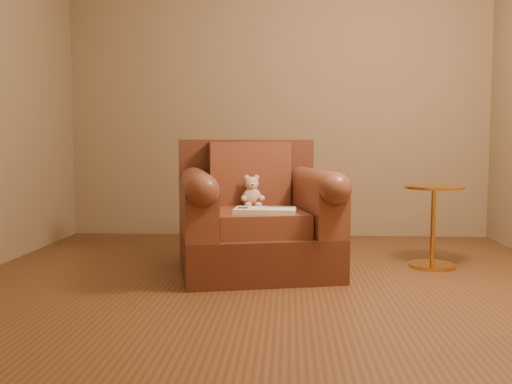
{
  "coord_description": "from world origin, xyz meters",
  "views": [
    {
      "loc": [
        0.12,
        -3.5,
        0.89
      ],
      "look_at": [
        -0.11,
        0.34,
        0.56
      ],
      "focal_mm": 40.0,
      "sensor_mm": 36.0,
      "label": 1
    }
  ],
  "objects": [
    {
      "name": "side_table",
      "position": [
        1.15,
        0.62,
        0.32
      ],
      "size": [
        0.42,
        0.42,
        0.59
      ],
      "color": "gold",
      "rests_on": "floor"
    },
    {
      "name": "room",
      "position": [
        0.0,
        0.0,
        1.71
      ],
      "size": [
        4.02,
        4.02,
        2.71
      ],
      "color": "#857152",
      "rests_on": "ground"
    },
    {
      "name": "teddy_bear",
      "position": [
        -0.14,
        0.52,
        0.53
      ],
      "size": [
        0.17,
        0.19,
        0.23
      ],
      "rotation": [
        0.0,
        0.0,
        0.18
      ],
      "color": "#CFA591",
      "rests_on": "armchair"
    },
    {
      "name": "guidebook",
      "position": [
        -0.04,
        0.18,
        0.45
      ],
      "size": [
        0.41,
        0.26,
        0.03
      ],
      "rotation": [
        0.0,
        0.0,
        -0.05
      ],
      "color": "beige",
      "rests_on": "armchair"
    },
    {
      "name": "floor",
      "position": [
        0.0,
        0.0,
        0.0
      ],
      "size": [
        4.0,
        4.0,
        0.0
      ],
      "primitive_type": "plane",
      "color": "brown",
      "rests_on": "ground"
    },
    {
      "name": "armchair",
      "position": [
        -0.12,
        0.44,
        0.36
      ],
      "size": [
        1.21,
        1.18,
        0.92
      ],
      "rotation": [
        0.0,
        0.0,
        0.23
      ],
      "color": "#4C2719",
      "rests_on": "floor"
    }
  ]
}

